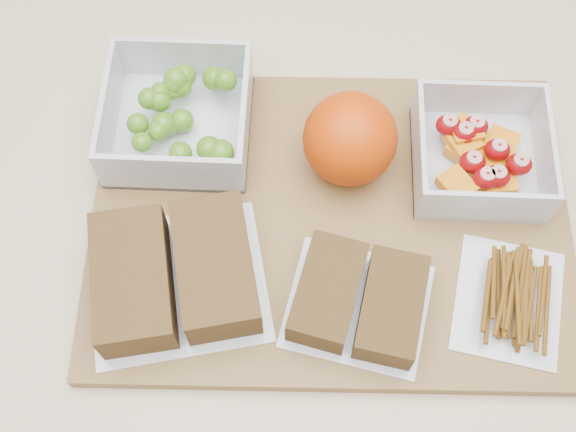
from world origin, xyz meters
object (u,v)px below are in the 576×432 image
sandwich_bag_left (175,274)px  grape_container (180,116)px  orange (350,139)px  fruit_container (479,155)px  sandwich_bag_center (359,300)px  pretzel_bag (512,297)px  cutting_board (330,221)px

sandwich_bag_left → grape_container: bearing=94.3°
orange → grape_container: bearing=169.1°
sandwich_bag_left → orange: bearing=41.1°
grape_container → orange: 0.16m
fruit_container → sandwich_bag_center: (-0.11, -0.14, -0.00)m
sandwich_bag_center → grape_container: bearing=134.2°
grape_container → pretzel_bag: bearing=-28.6°
grape_container → sandwich_bag_center: (0.16, -0.17, -0.01)m
orange → sandwich_bag_left: size_ratio=0.49×
pretzel_bag → fruit_container: bearing=98.1°
grape_container → sandwich_bag_center: grape_container is taller
orange → fruit_container: bearing=1.1°
grape_container → fruit_container: bearing=-5.8°
grape_container → sandwich_bag_center: bearing=-45.8°
grape_container → orange: (0.15, -0.03, 0.02)m
sandwich_bag_left → pretzel_bag: sandwich_bag_left is taller
orange → pretzel_bag: bearing=-43.3°
fruit_container → sandwich_bag_left: fruit_container is taller
sandwich_bag_left → pretzel_bag: (0.28, -0.00, -0.01)m
sandwich_bag_center → pretzel_bag: (0.13, 0.01, -0.01)m
sandwich_bag_center → orange: bearing=94.1°
fruit_container → orange: 0.12m
fruit_container → pretzel_bag: bearing=-81.9°
cutting_board → pretzel_bag: 0.17m
orange → sandwich_bag_left: bearing=-138.9°
grape_container → sandwich_bag_center: 0.23m
cutting_board → orange: (0.01, 0.06, 0.05)m
fruit_container → cutting_board: bearing=-156.2°
fruit_container → sandwich_bag_left: (-0.26, -0.13, 0.00)m
cutting_board → grape_container: size_ratio=3.28×
orange → sandwich_bag_center: 0.14m
grape_container → fruit_container: size_ratio=1.11×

